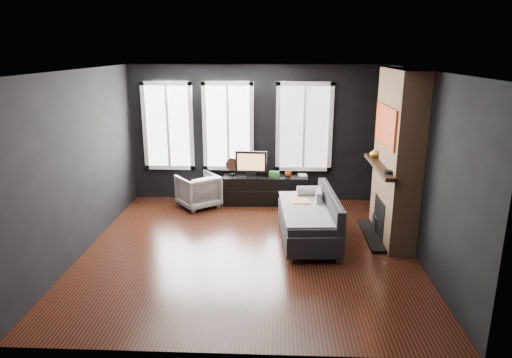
{
  "coord_description": "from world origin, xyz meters",
  "views": [
    {
      "loc": [
        0.4,
        -6.45,
        2.99
      ],
      "look_at": [
        0.1,
        0.3,
        1.05
      ],
      "focal_mm": 32.0,
      "sensor_mm": 36.0,
      "label": 1
    }
  ],
  "objects_px": {
    "sofa": "(308,216)",
    "media_console": "(265,189)",
    "armchair": "(198,189)",
    "monitor": "(251,162)",
    "mug": "(288,173)",
    "mantel_vase": "(375,153)",
    "book": "(299,170)"
  },
  "relations": [
    {
      "from": "armchair",
      "to": "monitor",
      "type": "xyz_separation_m",
      "value": [
        1.02,
        0.28,
        0.49
      ]
    },
    {
      "from": "monitor",
      "to": "mantel_vase",
      "type": "xyz_separation_m",
      "value": [
        2.13,
        -1.18,
        0.47
      ]
    },
    {
      "from": "armchair",
      "to": "media_console",
      "type": "xyz_separation_m",
      "value": [
        1.3,
        0.29,
        -0.07
      ]
    },
    {
      "from": "media_console",
      "to": "mantel_vase",
      "type": "xyz_separation_m",
      "value": [
        1.85,
        -1.19,
        1.03
      ]
    },
    {
      "from": "media_console",
      "to": "mantel_vase",
      "type": "relative_size",
      "value": 9.56
    },
    {
      "from": "mantel_vase",
      "to": "mug",
      "type": "bearing_deg",
      "value": 140.67
    },
    {
      "from": "armchair",
      "to": "book",
      "type": "xyz_separation_m",
      "value": [
        1.95,
        0.32,
        0.32
      ]
    },
    {
      "from": "sofa",
      "to": "media_console",
      "type": "height_order",
      "value": "sofa"
    },
    {
      "from": "media_console",
      "to": "mug",
      "type": "relative_size",
      "value": 13.03
    },
    {
      "from": "armchair",
      "to": "mug",
      "type": "distance_m",
      "value": 1.79
    },
    {
      "from": "sofa",
      "to": "mantel_vase",
      "type": "relative_size",
      "value": 10.73
    },
    {
      "from": "monitor",
      "to": "mug",
      "type": "relative_size",
      "value": 4.93
    },
    {
      "from": "sofa",
      "to": "book",
      "type": "bearing_deg",
      "value": 88.85
    },
    {
      "from": "media_console",
      "to": "book",
      "type": "relative_size",
      "value": 7.3
    },
    {
      "from": "sofa",
      "to": "media_console",
      "type": "relative_size",
      "value": 1.12
    },
    {
      "from": "monitor",
      "to": "media_console",
      "type": "bearing_deg",
      "value": 4.41
    },
    {
      "from": "sofa",
      "to": "armchair",
      "type": "bearing_deg",
      "value": 139.72
    },
    {
      "from": "mug",
      "to": "book",
      "type": "relative_size",
      "value": 0.56
    },
    {
      "from": "mug",
      "to": "mantel_vase",
      "type": "height_order",
      "value": "mantel_vase"
    },
    {
      "from": "armchair",
      "to": "media_console",
      "type": "distance_m",
      "value": 1.33
    },
    {
      "from": "sofa",
      "to": "monitor",
      "type": "relative_size",
      "value": 2.96
    },
    {
      "from": "media_console",
      "to": "mug",
      "type": "bearing_deg",
      "value": -6.14
    },
    {
      "from": "armchair",
      "to": "book",
      "type": "relative_size",
      "value": 3.17
    },
    {
      "from": "monitor",
      "to": "book",
      "type": "distance_m",
      "value": 0.95
    },
    {
      "from": "sofa",
      "to": "media_console",
      "type": "xyz_separation_m",
      "value": [
        -0.73,
        1.81,
        -0.11
      ]
    },
    {
      "from": "sofa",
      "to": "monitor",
      "type": "height_order",
      "value": "monitor"
    },
    {
      "from": "sofa",
      "to": "media_console",
      "type": "distance_m",
      "value": 1.95
    },
    {
      "from": "armchair",
      "to": "mug",
      "type": "relative_size",
      "value": 5.65
    },
    {
      "from": "monitor",
      "to": "mug",
      "type": "xyz_separation_m",
      "value": [
        0.73,
        -0.03,
        -0.22
      ]
    },
    {
      "from": "monitor",
      "to": "armchair",
      "type": "bearing_deg",
      "value": -161.23
    },
    {
      "from": "media_console",
      "to": "mantel_vase",
      "type": "height_order",
      "value": "mantel_vase"
    },
    {
      "from": "sofa",
      "to": "book",
      "type": "height_order",
      "value": "sofa"
    }
  ]
}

